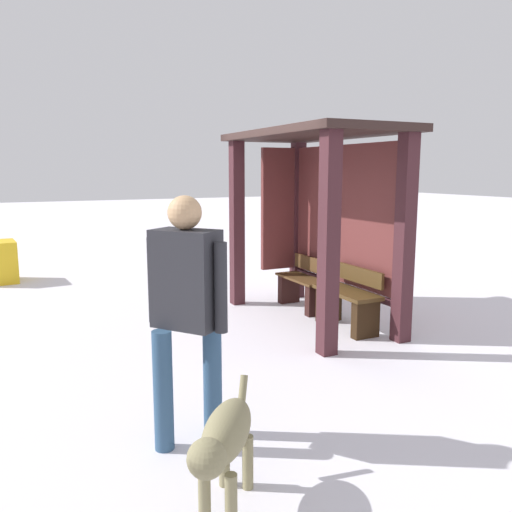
% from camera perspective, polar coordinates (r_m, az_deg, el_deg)
% --- Properties ---
extents(ground_plane, '(60.00, 60.00, 0.00)m').
position_cam_1_polar(ground_plane, '(7.09, 5.78, -6.94)').
color(ground_plane, white).
extents(bus_shelter, '(2.76, 1.37, 2.48)m').
position_cam_1_polar(bus_shelter, '(6.99, 6.85, 6.75)').
color(bus_shelter, '#401F24').
rests_on(bus_shelter, ground).
extents(bench_left_inside, '(0.98, 0.37, 0.74)m').
position_cam_1_polar(bench_left_inside, '(7.57, 5.22, -3.31)').
color(bench_left_inside, '#51361B').
rests_on(bench_left_inside, ground).
extents(bench_center_inside, '(0.98, 0.40, 0.78)m').
position_cam_1_polar(bench_center_inside, '(6.69, 9.99, -4.90)').
color(bench_center_inside, '#483216').
rests_on(bench_center_inside, ground).
extents(person_walking, '(0.57, 0.59, 1.81)m').
position_cam_1_polar(person_walking, '(3.74, -7.58, -4.74)').
color(person_walking, '#2A2A30').
rests_on(person_walking, ground).
extents(dog, '(0.81, 0.65, 0.66)m').
position_cam_1_polar(dog, '(3.17, -3.44, -19.34)').
color(dog, '#877F59').
rests_on(dog, ground).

